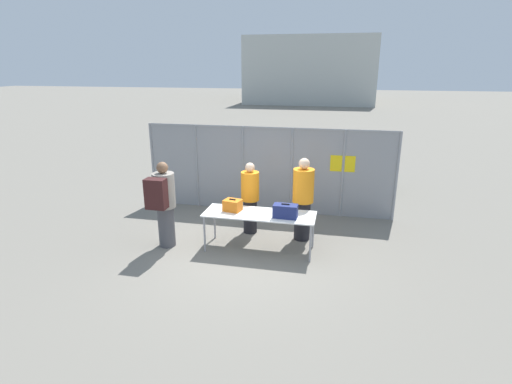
{
  "coord_description": "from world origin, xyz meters",
  "views": [
    {
      "loc": [
        1.84,
        -7.25,
        3.66
      ],
      "look_at": [
        0.09,
        0.78,
        1.05
      ],
      "focal_mm": 28.0,
      "sensor_mm": 36.0,
      "label": 1
    }
  ],
  "objects_px": {
    "security_worker_far": "(303,198)",
    "inspection_table": "(259,216)",
    "suitcase_orange": "(233,205)",
    "security_worker_near": "(250,197)",
    "traveler_hooded": "(163,202)",
    "suitcase_navy": "(285,211)",
    "utility_trailer": "(328,173)"
  },
  "relations": [
    {
      "from": "inspection_table",
      "to": "security_worker_far",
      "type": "distance_m",
      "value": 1.09
    },
    {
      "from": "security_worker_far",
      "to": "suitcase_navy",
      "type": "bearing_deg",
      "value": 74.92
    },
    {
      "from": "inspection_table",
      "to": "suitcase_navy",
      "type": "relative_size",
      "value": 4.73
    },
    {
      "from": "inspection_table",
      "to": "utility_trailer",
      "type": "bearing_deg",
      "value": 76.77
    },
    {
      "from": "inspection_table",
      "to": "utility_trailer",
      "type": "xyz_separation_m",
      "value": [
        1.18,
        5.01,
        -0.32
      ]
    },
    {
      "from": "security_worker_near",
      "to": "security_worker_far",
      "type": "bearing_deg",
      "value": -178.68
    },
    {
      "from": "suitcase_orange",
      "to": "traveler_hooded",
      "type": "xyz_separation_m",
      "value": [
        -1.37,
        -0.35,
        0.09
      ]
    },
    {
      "from": "suitcase_orange",
      "to": "security_worker_near",
      "type": "xyz_separation_m",
      "value": [
        0.19,
        0.79,
        -0.07
      ]
    },
    {
      "from": "inspection_table",
      "to": "security_worker_near",
      "type": "xyz_separation_m",
      "value": [
        -0.39,
        0.83,
        0.1
      ]
    },
    {
      "from": "inspection_table",
      "to": "suitcase_orange",
      "type": "bearing_deg",
      "value": 175.75
    },
    {
      "from": "suitcase_navy",
      "to": "suitcase_orange",
      "type": "bearing_deg",
      "value": 172.22
    },
    {
      "from": "security_worker_near",
      "to": "security_worker_far",
      "type": "distance_m",
      "value": 1.21
    },
    {
      "from": "security_worker_near",
      "to": "utility_trailer",
      "type": "bearing_deg",
      "value": -103.22
    },
    {
      "from": "security_worker_far",
      "to": "utility_trailer",
      "type": "bearing_deg",
      "value": -92.34
    },
    {
      "from": "suitcase_navy",
      "to": "security_worker_far",
      "type": "relative_size",
      "value": 0.26
    },
    {
      "from": "traveler_hooded",
      "to": "utility_trailer",
      "type": "xyz_separation_m",
      "value": [
        3.13,
        5.31,
        -0.58
      ]
    },
    {
      "from": "security_worker_near",
      "to": "inspection_table",
      "type": "bearing_deg",
      "value": 122.47
    },
    {
      "from": "traveler_hooded",
      "to": "security_worker_near",
      "type": "xyz_separation_m",
      "value": [
        1.56,
        1.14,
        -0.16
      ]
    },
    {
      "from": "inspection_table",
      "to": "security_worker_far",
      "type": "xyz_separation_m",
      "value": [
        0.8,
        0.71,
        0.2
      ]
    },
    {
      "from": "suitcase_navy",
      "to": "security_worker_near",
      "type": "bearing_deg",
      "value": 134.68
    },
    {
      "from": "security_worker_near",
      "to": "security_worker_far",
      "type": "xyz_separation_m",
      "value": [
        1.2,
        -0.13,
        0.1
      ]
    },
    {
      "from": "inspection_table",
      "to": "traveler_hooded",
      "type": "height_order",
      "value": "traveler_hooded"
    },
    {
      "from": "security_worker_far",
      "to": "inspection_table",
      "type": "bearing_deg",
      "value": 43.95
    },
    {
      "from": "traveler_hooded",
      "to": "suitcase_navy",
      "type": "bearing_deg",
      "value": 3.54
    },
    {
      "from": "traveler_hooded",
      "to": "utility_trailer",
      "type": "bearing_deg",
      "value": 58.63
    },
    {
      "from": "suitcase_orange",
      "to": "traveler_hooded",
      "type": "relative_size",
      "value": 0.21
    },
    {
      "from": "traveler_hooded",
      "to": "inspection_table",
      "type": "bearing_deg",
      "value": 7.96
    },
    {
      "from": "inspection_table",
      "to": "utility_trailer",
      "type": "relative_size",
      "value": 0.56
    },
    {
      "from": "security_worker_far",
      "to": "security_worker_near",
      "type": "bearing_deg",
      "value": -3.45
    },
    {
      "from": "suitcase_orange",
      "to": "security_worker_near",
      "type": "height_order",
      "value": "security_worker_near"
    },
    {
      "from": "traveler_hooded",
      "to": "security_worker_near",
      "type": "relative_size",
      "value": 1.11
    },
    {
      "from": "traveler_hooded",
      "to": "security_worker_near",
      "type": "bearing_deg",
      "value": 35.26
    }
  ]
}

